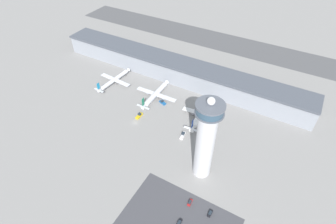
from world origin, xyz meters
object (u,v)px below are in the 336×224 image
Objects in this scene: control_tower at (206,139)px; car_navy_sedan at (210,213)px; service_truck_baggage at (183,135)px; car_black_suv at (179,223)px; airplane_gate_charlie at (201,114)px; car_green_van at (190,202)px; service_truck_fuel at (163,102)px; airplane_gate_bravo at (156,94)px; airplane_gate_alpha at (114,80)px; service_truck_catering at (139,116)px.

control_tower reaches higher than car_navy_sedan.
service_truck_baggage is 1.68× the size of car_black_suv.
airplane_gate_charlie is 75.87m from car_green_van.
service_truck_fuel is at bearing 135.93° from car_navy_sedan.
service_truck_baggage is (41.63, -28.73, -3.07)m from airplane_gate_bravo.
airplane_gate_charlie reaches higher than service_truck_baggage.
car_navy_sedan is (127.90, -74.56, -3.68)m from airplane_gate_alpha.
control_tower is 13.16× the size of car_navy_sedan.
car_black_suv is at bearing -54.37° from service_truck_fuel.
car_green_van is (3.61, -24.19, -30.98)m from control_tower.
service_truck_fuel is (7.87, 23.88, -0.14)m from service_truck_catering.
service_truck_fuel is 94.27m from car_green_van.
car_green_van reaches higher than car_black_suv.
car_green_van is at bearing -58.25° from service_truck_baggage.
service_truck_baggage is at bearing -2.27° from service_truck_catering.
service_truck_baggage is 66.81m from car_black_suv.
car_green_van is (25.54, -71.35, -3.49)m from airplane_gate_charlie.
service_truck_fuel is (8.92, -3.24, -3.17)m from airplane_gate_bravo.
car_green_van is at bearing -70.30° from airplane_gate_charlie.
car_navy_sedan is (74.38, -72.01, -0.30)m from service_truck_fuel.
service_truck_baggage is 1.72× the size of car_green_van.
car_black_suv is (61.49, -85.78, -0.28)m from service_truck_fuel.
airplane_gate_alpha is at bearing 155.78° from control_tower.
airplane_gate_bravo reaches higher than car_black_suv.
control_tower is 1.52× the size of airplane_gate_charlie.
car_black_suv is 1.02× the size of car_green_van.
airplane_gate_charlie reaches higher than car_black_suv.
control_tower reaches higher than car_black_suv.
car_green_van is at bearing -34.64° from service_truck_catering.
airplane_gate_charlie is at bearing 118.33° from car_navy_sedan.
control_tower is 88.09m from airplane_gate_bravo.
service_truck_catering is at bearing 177.73° from service_truck_baggage.
control_tower is 80.74m from service_truck_fuel.
airplane_gate_charlie is 35.87m from service_truck_fuel.
service_truck_baggage reaches higher than car_black_suv.
car_black_suv is (70.41, -89.02, -3.45)m from airplane_gate_bravo.
service_truck_baggage is 1.69× the size of car_navy_sedan.
service_truck_baggage is (40.58, -1.61, -0.05)m from service_truck_catering.
control_tower is 1.52× the size of airplane_gate_bravo.
control_tower is at bearing -24.22° from airplane_gate_alpha.
airplane_gate_alpha is 1.02× the size of airplane_gate_bravo.
car_green_van is at bearing 178.41° from car_navy_sedan.
car_green_van is at bearing -46.86° from airplane_gate_bravo.
car_black_suv is 14.14m from car_green_van.
airplane_gate_bravo is 50.67m from service_truck_baggage.
car_green_van is (114.79, -74.20, -3.65)m from airplane_gate_alpha.
service_truck_fuel is at bearing 140.54° from control_tower.
airplane_gate_alpha is 8.72× the size of car_black_suv.
airplane_gate_alpha is 5.89× the size of service_truck_fuel.
car_green_van is at bearing 90.91° from car_black_suv.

